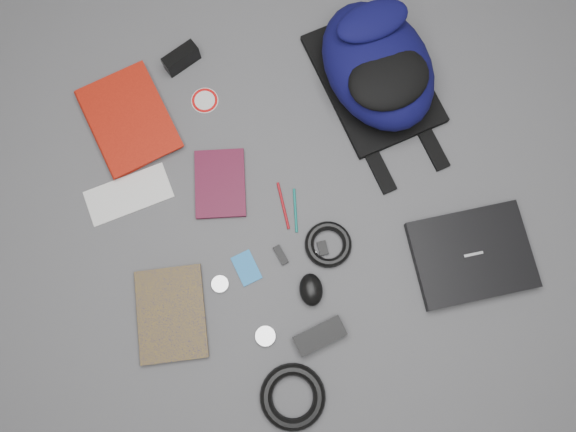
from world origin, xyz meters
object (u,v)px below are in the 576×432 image
object	(u,v)px
backpack	(378,66)
mouse	(311,290)
dvd_case	(220,184)
comic_book	(137,318)
power_brick	(320,336)
textbook_red	(94,136)
laptop	(472,255)
compact_camera	(181,59)

from	to	relation	value
backpack	mouse	world-z (taller)	backpack
dvd_case	comic_book	bearing A→B (deg)	-122.56
power_brick	comic_book	bearing A→B (deg)	148.56
textbook_red	dvd_case	bearing A→B (deg)	-47.59
mouse	laptop	bearing A→B (deg)	6.20
backpack	power_brick	bearing A→B (deg)	-126.56
backpack	comic_book	bearing A→B (deg)	-157.23
textbook_red	compact_camera	bearing A→B (deg)	17.04
dvd_case	mouse	distance (m)	0.39
dvd_case	compact_camera	xyz separation A→B (m)	(0.01, 0.39, 0.02)
laptop	compact_camera	size ratio (longest dim) A/B	2.93
laptop	power_brick	size ratio (longest dim) A/B	2.33
textbook_red	compact_camera	world-z (taller)	compact_camera
comic_book	compact_camera	world-z (taller)	compact_camera
compact_camera	backpack	bearing A→B (deg)	-42.98
backpack	mouse	bearing A→B (deg)	-130.85
textbook_red	mouse	distance (m)	0.75
comic_book	mouse	distance (m)	0.46
comic_book	compact_camera	bearing A→B (deg)	75.90
mouse	power_brick	size ratio (longest dim) A/B	0.66
power_brick	dvd_case	bearing A→B (deg)	97.21
compact_camera	dvd_case	bearing A→B (deg)	-109.45
power_brick	mouse	bearing A→B (deg)	74.34
textbook_red	power_brick	bearing A→B (deg)	-67.90
textbook_red	compact_camera	xyz separation A→B (m)	(0.30, 0.14, 0.01)
comic_book	laptop	bearing A→B (deg)	3.47
laptop	mouse	world-z (taller)	mouse
textbook_red	dvd_case	world-z (taller)	textbook_red
backpack	power_brick	size ratio (longest dim) A/B	3.33
laptop	power_brick	xyz separation A→B (m)	(-0.46, -0.06, 0.00)
backpack	dvd_case	bearing A→B (deg)	-168.15
backpack	power_brick	distance (m)	0.75
laptop	mouse	size ratio (longest dim) A/B	3.56
backpack	mouse	xyz separation A→B (m)	(-0.38, -0.51, -0.07)
backpack	textbook_red	distance (m)	0.82
dvd_case	power_brick	size ratio (longest dim) A/B	1.46
dvd_case	mouse	xyz separation A→B (m)	(0.14, -0.36, 0.02)
mouse	power_brick	xyz separation A→B (m)	(-0.02, -0.12, -0.01)
mouse	power_brick	bearing A→B (deg)	-85.56
laptop	mouse	bearing A→B (deg)	-179.83
textbook_red	comic_book	size ratio (longest dim) A/B	1.18
mouse	comic_book	bearing A→B (deg)	-176.79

